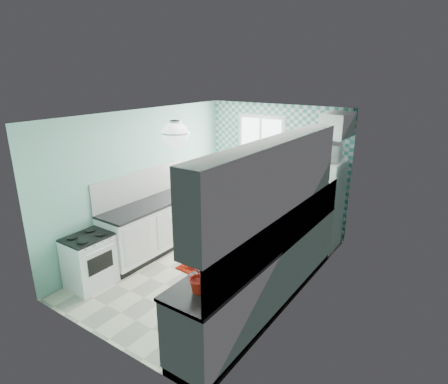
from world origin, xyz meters
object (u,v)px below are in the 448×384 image
Objects in this scene: sink at (301,217)px; microwave at (324,152)px; stove at (90,260)px; potted_plant at (201,277)px; fridge at (319,204)px; ceiling_light at (176,134)px; fruit_bowl at (217,277)px.

microwave reaches higher than sink.
stove is 2.53m from potted_plant.
microwave is (-0.09, 1.08, 0.85)m from sink.
potted_plant is (0.09, -3.62, 0.31)m from fridge.
ceiling_light reaches higher than potted_plant.
microwave reaches higher than fruit_bowl.
microwave is (-0.09, 3.62, 0.65)m from potted_plant.
stove is at bearing -122.81° from fridge.
sink reaches higher than fruit_bowl.
potted_plant reaches higher than stove.
potted_plant is at bearing -90.00° from fruit_bowl.
fridge is (1.11, 2.57, -1.51)m from ceiling_light.
fruit_bowl is at bearing -32.50° from ceiling_light.
ceiling_light is 0.64× the size of sink.
ceiling_light is 0.96× the size of potted_plant.
microwave is at bearing 91.43° from potted_plant.
ceiling_light is 2.36m from stove.
sink is (0.09, -1.08, 0.12)m from fridge.
potted_plant is at bearing -6.15° from stove.
sink is 2.55m from potted_plant.
sink is 1.50× the size of potted_plant.
stove is 2.16× the size of potted_plant.
potted_plant is (-0.00, -2.54, 0.19)m from sink.
fruit_bowl reaches higher than stove.
fruit_bowl is (2.40, -0.08, 0.56)m from stove.
ceiling_light is 0.45× the size of stove.
microwave is at bearing 91.55° from fruit_bowl.
stove is 3.29m from sink.
fruit_bowl is at bearing -91.21° from sink.
sink is (1.20, 1.49, -1.39)m from ceiling_light.
sink is at bearing 51.15° from ceiling_light.
fridge reaches higher than sink.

